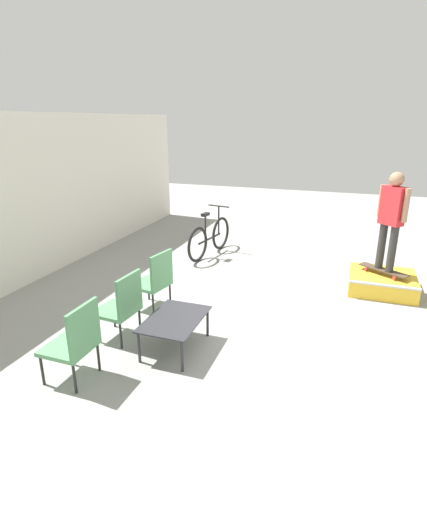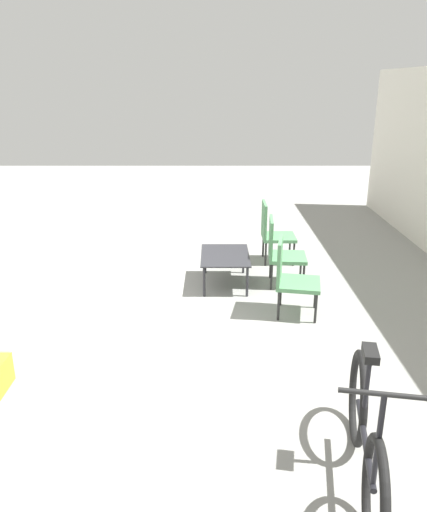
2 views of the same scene
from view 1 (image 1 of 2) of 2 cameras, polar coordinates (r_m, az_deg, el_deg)
The scene contains 10 objects.
ground_plane at distance 6.07m, azimuth 11.42°, elevation -9.68°, with size 24.00×24.00×0.00m, color gray.
house_wall_back at distance 7.75m, azimuth -26.22°, elevation 6.83°, with size 12.00×0.06×3.00m.
skate_ramp_box at distance 7.64m, azimuth 22.92°, elevation -3.50°, with size 1.05×1.10×0.32m.
skateboard_on_ramp at distance 7.56m, azimuth 23.11°, elevation -1.87°, with size 0.64×0.83×0.07m.
person_skater at distance 7.29m, azimuth 24.11°, elevation 5.49°, with size 0.41×0.44×1.68m.
coffee_table at distance 5.24m, azimuth -5.54°, elevation -9.26°, with size 0.98×0.68×0.44m.
patio_chair_left at distance 4.84m, azimuth -19.15°, elevation -11.31°, with size 0.52×0.52×0.96m.
patio_chair_center at distance 5.53m, azimuth -12.99°, elevation -6.78°, with size 0.56×0.56×0.96m.
patio_chair_right at distance 6.29m, azimuth -8.37°, elevation -3.25°, with size 0.61×0.61×0.96m.
bicycle at distance 8.81m, azimuth -0.53°, elevation 2.64°, with size 1.76×0.52×1.05m.
Camera 1 is at (-5.31, -0.61, 2.86)m, focal length 28.00 mm.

